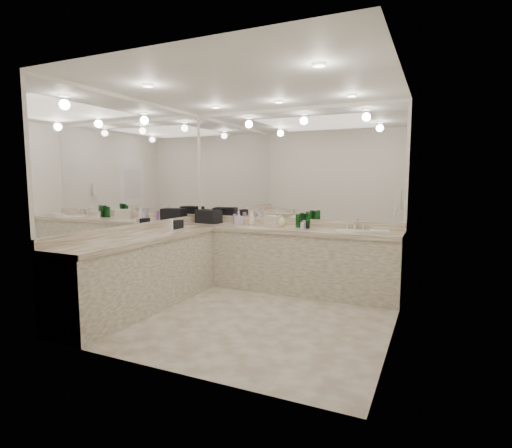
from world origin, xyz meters
The scene contains 34 objects.
floor centered at (0.00, 0.00, 0.00)m, with size 3.20×3.20×0.00m, color beige.
ceiling centered at (0.00, 0.00, 2.60)m, with size 3.20×3.20×0.00m, color white.
wall_back centered at (0.00, 1.50, 1.30)m, with size 3.20×0.02×2.60m, color silver.
wall_left centered at (-1.60, 0.00, 1.30)m, with size 0.02×3.00×2.60m, color silver.
wall_right centered at (1.60, 0.00, 1.30)m, with size 0.02×3.00×2.60m, color silver.
vanity_back_base centered at (0.00, 1.20, 0.42)m, with size 3.20×0.60×0.84m, color beige.
vanity_back_top centered at (0.00, 1.19, 0.87)m, with size 3.20×0.64×0.06m, color beige.
vanity_left_base centered at (-1.30, -0.30, 0.42)m, with size 0.60×2.40×0.84m, color beige.
vanity_left_top centered at (-1.29, -0.30, 0.87)m, with size 0.64×2.42×0.06m, color beige.
backsplash_back centered at (0.00, 1.48, 0.95)m, with size 3.20×0.04×0.10m, color beige.
backsplash_left centered at (-1.58, 0.00, 0.95)m, with size 0.04×3.00×0.10m, color beige.
mirror_back centered at (0.00, 1.49, 1.77)m, with size 3.12×0.01×1.55m, color white.
mirror_left centered at (-1.59, 0.00, 1.77)m, with size 0.01×2.92×1.55m, color white.
sink centered at (0.95, 1.20, 0.90)m, with size 0.44×0.44×0.03m, color white.
faucet centered at (0.95, 1.41, 0.97)m, with size 0.24×0.16×0.14m, color silver.
wall_phone centered at (1.56, 0.70, 1.35)m, with size 0.06×0.10×0.24m, color white.
door centered at (1.59, -0.50, 1.05)m, with size 0.02×0.82×2.10m, color white.
black_toiletry_bag centered at (-1.26, 1.22, 1.01)m, with size 0.37×0.23×0.21m, color black.
black_bag_spill centered at (-1.30, 0.44, 0.96)m, with size 0.09×0.20×0.11m, color black.
cream_cosmetic_case centered at (-0.19, 1.25, 0.98)m, with size 0.27×0.16×0.15m, color beige.
hand_towel centered at (1.31, 1.11, 0.92)m, with size 0.24×0.16×0.04m, color white.
lotion_left centered at (-1.30, 0.32, 0.97)m, with size 0.06×0.06×0.14m, color white.
soap_bottle_a centered at (-0.55, 1.28, 1.01)m, with size 0.09×0.09×0.23m, color white.
soap_bottle_b centered at (-0.71, 1.17, 1.00)m, with size 0.09×0.09×0.20m, color silver.
soap_bottle_c centered at (-0.08, 1.25, 1.00)m, with size 0.15×0.15×0.19m, color #FCEB9E.
green_bottle_0 centered at (0.25, 1.25, 1.01)m, with size 0.07×0.07×0.21m, color #12511E.
green_bottle_1 centered at (0.27, 1.23, 1.00)m, with size 0.07×0.07×0.20m, color #12511E.
green_bottle_2 centered at (0.33, 1.23, 1.01)m, with size 0.06×0.06×0.21m, color #12511E.
green_bottle_3 centered at (0.18, 1.26, 1.00)m, with size 0.06×0.06×0.19m, color #12511E.
amenity_bottle_0 centered at (-0.85, 1.32, 0.97)m, with size 0.06×0.06×0.15m, color #9966B2.
amenity_bottle_1 centered at (0.30, 1.17, 0.96)m, with size 0.05×0.05×0.12m, color #9966B2.
amenity_bottle_2 centered at (-0.67, 1.31, 0.93)m, with size 0.06×0.06×0.07m, color #E0B28C.
amenity_bottle_3 centered at (0.28, 1.14, 0.95)m, with size 0.04×0.04×0.09m, color white.
amenity_bottle_4 centered at (0.33, 1.27, 0.93)m, with size 0.04×0.04×0.07m, color #E0B28C.
Camera 1 is at (1.97, -4.06, 1.59)m, focal length 28.00 mm.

